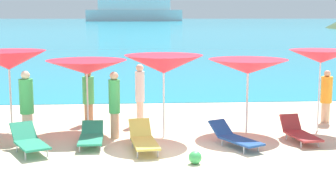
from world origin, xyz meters
The scene contains 19 objects.
ground_plane centered at (0.00, 10.00, -0.15)m, with size 50.00×100.00×0.30m, color beige.
ocean_water centered at (0.00, 227.58, 0.01)m, with size 650.00×440.00×0.02m, color teal.
umbrella_0 centered at (-4.43, 3.14, 2.09)m, with size 2.17×2.17×2.36m.
umbrella_1 centered at (-2.23, 3.03, 1.89)m, with size 2.45×2.45×2.09m.
umbrella_2 centered at (-0.07, 2.21, 2.04)m, with size 2.36×2.36×2.29m.
umbrella_3 centered at (2.35, 2.62, 1.91)m, with size 2.48×2.48×2.12m.
umbrella_4 centered at (4.46, 2.62, 2.19)m, with size 1.87×1.87×2.38m.
lounge_chair_0 centered at (-3.48, 0.88, 0.31)m, with size 1.25×1.66×0.65m.
lounge_chair_2 centered at (3.53, 1.48, 0.26)m, with size 0.76×1.60×0.63m.
lounge_chair_3 centered at (-0.66, 0.89, 0.30)m, with size 0.78×1.79×0.66m.
lounge_chair_4 centered at (1.69, 1.04, 0.26)m, with size 1.25×1.75×0.58m.
lounge_chair_6 centered at (-2.01, 1.44, 0.25)m, with size 0.62×1.56×0.52m.
beachgoer_0 centered at (-1.42, 2.22, 0.99)m, with size 0.31×0.31×1.84m.
beachgoer_1 centered at (-2.30, 4.09, 0.88)m, with size 0.36×0.36×1.68m.
beachgoer_2 centered at (-0.70, 3.94, 1.02)m, with size 0.29×0.29×1.88m.
beachgoer_3 centered at (-3.79, 2.21, 1.00)m, with size 0.37×0.37×1.89m.
beachgoer_4 centered at (5.14, 3.77, 0.87)m, with size 0.35×0.35×1.66m.
beach_ball centered at (0.49, -0.35, 0.15)m, with size 0.31×0.31×0.31m, color #3FB259.
cruise_ship centered at (-0.32, 263.19, 8.11)m, with size 52.13×9.63×21.18m.
Camera 1 is at (-0.89, -11.24, 3.36)m, focal length 53.18 mm.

